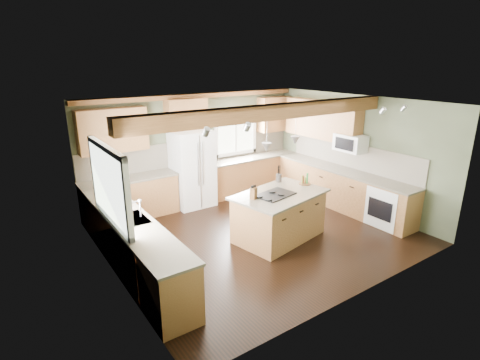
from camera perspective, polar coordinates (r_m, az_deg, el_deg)
floor at (r=7.62m, az=2.55°, el=-8.11°), size 5.60×5.60×0.00m
ceiling at (r=6.89m, az=2.85°, el=11.72°), size 5.60×5.60×0.00m
wall_back at (r=9.19m, az=-6.80°, el=4.94°), size 5.60×0.00×5.60m
wall_left at (r=5.97m, az=-19.29°, el=-3.13°), size 0.00×5.00×5.00m
wall_right at (r=9.07m, az=16.97°, el=4.11°), size 0.00×5.00×5.00m
ceiling_beam at (r=6.61m, az=4.85°, el=10.28°), size 5.55×0.26×0.26m
soffit_trim at (r=8.91m, az=-6.78°, el=12.62°), size 5.55×0.20×0.10m
backsplash_back at (r=9.20m, az=-6.73°, el=4.38°), size 5.58×0.03×0.58m
backsplash_right at (r=9.11m, az=16.62°, el=3.61°), size 0.03×3.70×0.58m
base_cab_back_left at (r=8.51m, az=-16.31°, el=-2.78°), size 2.02×0.60×0.88m
counter_back_left at (r=8.36m, az=-16.58°, el=0.17°), size 2.06×0.64×0.04m
base_cab_back_right at (r=9.94m, az=1.80°, el=0.91°), size 2.62×0.60×0.88m
counter_back_right at (r=9.81m, az=1.83°, el=3.48°), size 2.66×0.64×0.04m
base_cab_left at (r=6.43m, az=-16.04°, el=-9.67°), size 0.60×3.70×0.88m
counter_left at (r=6.23m, az=-16.40°, el=-5.91°), size 0.64×3.74×0.04m
base_cab_right at (r=9.11m, az=15.06°, el=-1.31°), size 0.60×3.70×0.88m
counter_right at (r=8.97m, az=15.29°, el=1.46°), size 0.64×3.74×0.04m
upper_cab_back_left at (r=8.18m, az=-18.85°, el=7.17°), size 1.40×0.35×0.90m
upper_cab_over_fridge at (r=8.76m, az=-8.21°, el=9.90°), size 0.96×0.35×0.70m
upper_cab_right at (r=9.39m, az=12.35°, el=8.97°), size 0.35×2.20×0.90m
upper_cab_back_corner at (r=10.20m, az=5.19°, el=9.98°), size 0.90×0.35×0.90m
window_left at (r=5.94m, az=-19.49°, el=-0.69°), size 0.04×1.60×1.05m
window_back at (r=9.70m, az=-0.75°, el=7.26°), size 1.10×0.04×1.00m
sink at (r=6.23m, az=-16.40°, el=-5.86°), size 0.50×0.65×0.03m
faucet at (r=6.23m, az=-14.95°, el=-4.30°), size 0.02×0.02×0.28m
dishwasher at (r=5.37m, az=-11.18°, el=-15.29°), size 0.60×0.60×0.84m
oven at (r=8.38m, az=21.72°, el=-3.75°), size 0.60×0.72×0.84m
microwave at (r=8.82m, az=16.47°, el=5.44°), size 0.40×0.70×0.38m
pendant_left at (r=6.56m, az=4.06°, el=4.99°), size 0.18×0.18×0.16m
pendant_right at (r=7.20m, az=8.41°, el=6.01°), size 0.18×0.18×0.16m
refrigerator at (r=8.83m, az=-7.26°, el=1.71°), size 0.90×0.74×1.80m
island at (r=7.31m, az=5.95°, el=-5.56°), size 1.83×1.32×0.88m
island_top at (r=7.14m, az=6.07°, el=-2.17°), size 1.96×1.45×0.04m
cooktop at (r=7.03m, az=5.37°, el=-2.22°), size 0.80×0.61×0.02m
knife_block at (r=6.78m, az=2.07°, el=-2.04°), size 0.16×0.14×0.21m
utensil_crock at (r=7.79m, az=5.94°, el=0.31°), size 0.16×0.16×0.16m
bottle_tray at (r=7.70m, az=9.89°, el=0.15°), size 0.31×0.31×0.22m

